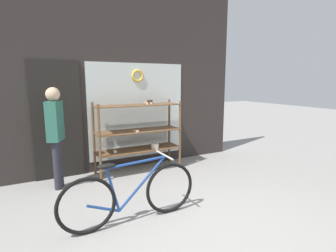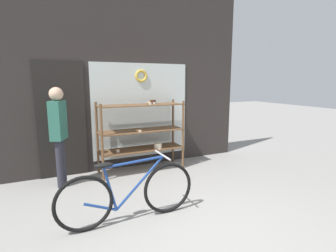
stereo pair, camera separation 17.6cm
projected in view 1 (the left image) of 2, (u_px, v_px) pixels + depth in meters
name	position (u px, v px, depth m)	size (l,w,h in m)	color
ground_plane	(208.00, 232.00, 3.08)	(30.00, 30.00, 0.00)	gray
storefront_facade	(125.00, 80.00, 5.16)	(4.90, 0.13, 3.65)	#2D2826
display_case	(139.00, 130.00, 5.04)	(1.64, 0.50, 1.38)	brown
bicycle	(131.00, 194.00, 3.23)	(1.77, 0.46, 0.82)	black
pedestrian	(55.00, 130.00, 4.18)	(0.30, 0.37, 1.66)	#282833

